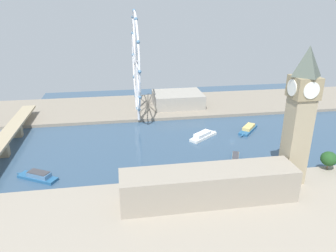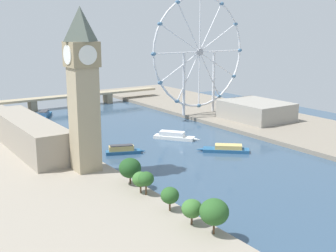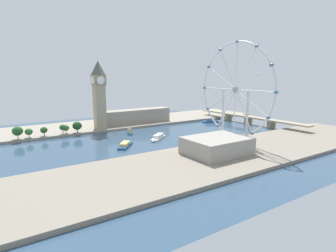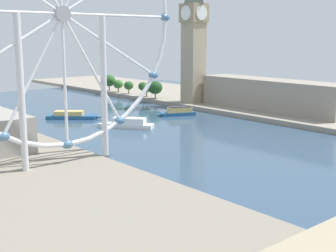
{
  "view_description": "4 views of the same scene",
  "coord_description": "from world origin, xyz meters",
  "px_view_note": "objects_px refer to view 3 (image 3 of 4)",
  "views": [
    {
      "loc": [
        -243.18,
        95.74,
        112.43
      ],
      "look_at": [
        -7.52,
        57.62,
        20.31
      ],
      "focal_mm": 34.41,
      "sensor_mm": 36.0,
      "label": 1
    },
    {
      "loc": [
        -164.87,
        -226.37,
        80.25
      ],
      "look_at": [
        -11.02,
        -0.75,
        17.08
      ],
      "focal_mm": 46.74,
      "sensor_mm": 36.0,
      "label": 2
    },
    {
      "loc": [
        279.04,
        -145.2,
        73.67
      ],
      "look_at": [
        -10.99,
        51.13,
        9.22
      ],
      "focal_mm": 30.53,
      "sensor_mm": 36.0,
      "label": 3
    },
    {
      "loc": [
        154.8,
        229.52,
        49.45
      ],
      "look_at": [
        12.93,
        61.2,
        6.97
      ],
      "focal_mm": 49.59,
      "sensor_mm": 36.0,
      "label": 4
    }
  ],
  "objects_px": {
    "parliament_block": "(136,116)",
    "tour_boat_2": "(212,121)",
    "clock_tower": "(99,94)",
    "ferris_wheel": "(235,91)",
    "riverside_hall": "(217,146)",
    "river_bridge": "(248,118)",
    "tour_boat_3": "(158,137)",
    "tour_boat_1": "(130,131)",
    "tour_boat_0": "(125,145)"
  },
  "relations": [
    {
      "from": "tour_boat_0",
      "to": "tour_boat_3",
      "type": "distance_m",
      "value": 46.5
    },
    {
      "from": "tour_boat_0",
      "to": "clock_tower",
      "type": "bearing_deg",
      "value": 35.14
    },
    {
      "from": "river_bridge",
      "to": "clock_tower",
      "type": "bearing_deg",
      "value": -110.1
    },
    {
      "from": "clock_tower",
      "to": "tour_boat_2",
      "type": "bearing_deg",
      "value": 78.79
    },
    {
      "from": "riverside_hall",
      "to": "tour_boat_2",
      "type": "relative_size",
      "value": 1.71
    },
    {
      "from": "tour_boat_0",
      "to": "ferris_wheel",
      "type": "bearing_deg",
      "value": -78.21
    },
    {
      "from": "riverside_hall",
      "to": "river_bridge",
      "type": "distance_m",
      "value": 186.57
    },
    {
      "from": "ferris_wheel",
      "to": "tour_boat_3",
      "type": "distance_m",
      "value": 99.67
    },
    {
      "from": "river_bridge",
      "to": "tour_boat_3",
      "type": "xyz_separation_m",
      "value": [
        10.41,
        -164.53,
        -6.75
      ]
    },
    {
      "from": "tour_boat_3",
      "to": "tour_boat_0",
      "type": "bearing_deg",
      "value": -26.0
    },
    {
      "from": "ferris_wheel",
      "to": "tour_boat_1",
      "type": "xyz_separation_m",
      "value": [
        -112.58,
        -65.08,
        -54.02
      ]
    },
    {
      "from": "clock_tower",
      "to": "riverside_hall",
      "type": "xyz_separation_m",
      "value": [
        172.18,
        42.36,
        -37.73
      ]
    },
    {
      "from": "parliament_block",
      "to": "tour_boat_2",
      "type": "distance_m",
      "value": 116.17
    },
    {
      "from": "tour_boat_0",
      "to": "parliament_block",
      "type": "bearing_deg",
      "value": 8.04
    },
    {
      "from": "parliament_block",
      "to": "ferris_wheel",
      "type": "relative_size",
      "value": 0.99
    },
    {
      "from": "clock_tower",
      "to": "ferris_wheel",
      "type": "height_order",
      "value": "ferris_wheel"
    },
    {
      "from": "clock_tower",
      "to": "tour_boat_1",
      "type": "distance_m",
      "value": 62.84
    },
    {
      "from": "clock_tower",
      "to": "tour_boat_3",
      "type": "distance_m",
      "value": 102.13
    },
    {
      "from": "ferris_wheel",
      "to": "riverside_hall",
      "type": "bearing_deg",
      "value": -63.06
    },
    {
      "from": "parliament_block",
      "to": "riverside_hall",
      "type": "xyz_separation_m",
      "value": [
        185.56,
        -17.09,
        -2.37
      ]
    },
    {
      "from": "tour_boat_2",
      "to": "tour_boat_1",
      "type": "bearing_deg",
      "value": -149.1
    },
    {
      "from": "river_bridge",
      "to": "tour_boat_2",
      "type": "height_order",
      "value": "river_bridge"
    },
    {
      "from": "tour_boat_0",
      "to": "tour_boat_1",
      "type": "xyz_separation_m",
      "value": [
        -57.49,
        33.73,
        0.54
      ]
    },
    {
      "from": "ferris_wheel",
      "to": "tour_boat_3",
      "type": "relative_size",
      "value": 3.43
    },
    {
      "from": "ferris_wheel",
      "to": "river_bridge",
      "type": "bearing_deg",
      "value": 123.94
    },
    {
      "from": "tour_boat_0",
      "to": "tour_boat_1",
      "type": "relative_size",
      "value": 1.17
    },
    {
      "from": "clock_tower",
      "to": "tour_boat_2",
      "type": "relative_size",
      "value": 2.76
    },
    {
      "from": "ferris_wheel",
      "to": "tour_boat_1",
      "type": "bearing_deg",
      "value": -149.97
    },
    {
      "from": "clock_tower",
      "to": "river_bridge",
      "type": "height_order",
      "value": "clock_tower"
    },
    {
      "from": "tour_boat_3",
      "to": "ferris_wheel",
      "type": "bearing_deg",
      "value": 91.93
    },
    {
      "from": "clock_tower",
      "to": "parliament_block",
      "type": "distance_m",
      "value": 70.45
    },
    {
      "from": "parliament_block",
      "to": "river_bridge",
      "type": "relative_size",
      "value": 0.54
    },
    {
      "from": "river_bridge",
      "to": "tour_boat_1",
      "type": "relative_size",
      "value": 7.6
    },
    {
      "from": "ferris_wheel",
      "to": "tour_boat_3",
      "type": "height_order",
      "value": "ferris_wheel"
    },
    {
      "from": "parliament_block",
      "to": "tour_boat_3",
      "type": "height_order",
      "value": "parliament_block"
    },
    {
      "from": "ferris_wheel",
      "to": "tour_boat_0",
      "type": "distance_m",
      "value": 125.61
    },
    {
      "from": "clock_tower",
      "to": "tour_boat_3",
      "type": "xyz_separation_m",
      "value": [
        83.82,
        36.1,
        -45.85
      ]
    },
    {
      "from": "parliament_block",
      "to": "tour_boat_3",
      "type": "bearing_deg",
      "value": -13.51
    },
    {
      "from": "riverside_hall",
      "to": "tour_boat_1",
      "type": "xyz_separation_m",
      "value": [
        -136.47,
        -18.08,
        -7.92
      ]
    },
    {
      "from": "ferris_wheel",
      "to": "riverside_hall",
      "type": "xyz_separation_m",
      "value": [
        23.89,
        -47.01,
        -46.1
      ]
    },
    {
      "from": "river_bridge",
      "to": "tour_boat_1",
      "type": "height_order",
      "value": "river_bridge"
    },
    {
      "from": "tour_boat_1",
      "to": "clock_tower",
      "type": "bearing_deg",
      "value": -123.75
    },
    {
      "from": "parliament_block",
      "to": "ferris_wheel",
      "type": "bearing_deg",
      "value": 10.49
    },
    {
      "from": "clock_tower",
      "to": "ferris_wheel",
      "type": "xyz_separation_m",
      "value": [
        148.29,
        89.37,
        8.37
      ]
    },
    {
      "from": "ferris_wheel",
      "to": "tour_boat_1",
      "type": "relative_size",
      "value": 4.1
    },
    {
      "from": "parliament_block",
      "to": "tour_boat_1",
      "type": "distance_m",
      "value": 61.25
    },
    {
      "from": "parliament_block",
      "to": "tour_boat_2",
      "type": "bearing_deg",
      "value": 66.47
    },
    {
      "from": "parliament_block",
      "to": "tour_boat_1",
      "type": "bearing_deg",
      "value": -35.62
    },
    {
      "from": "ferris_wheel",
      "to": "tour_boat_2",
      "type": "height_order",
      "value": "ferris_wheel"
    },
    {
      "from": "riverside_hall",
      "to": "river_bridge",
      "type": "bearing_deg",
      "value": 121.97
    }
  ]
}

